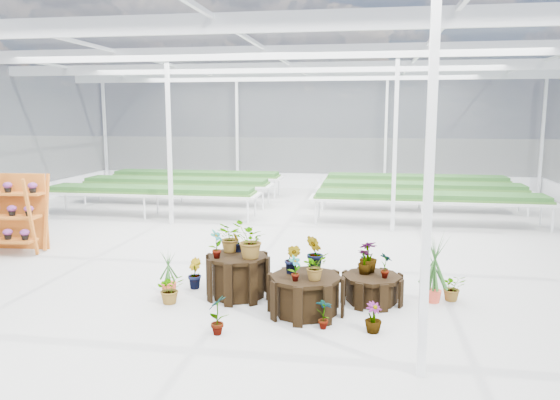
# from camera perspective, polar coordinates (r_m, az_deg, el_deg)

# --- Properties ---
(ground_plane) EXTENTS (24.00, 24.00, 0.00)m
(ground_plane) POSITION_cam_1_polar(r_m,az_deg,el_deg) (10.85, -3.63, -7.19)
(ground_plane) COLOR gray
(ground_plane) RESTS_ON ground
(greenhouse_shell) EXTENTS (18.00, 24.00, 4.50)m
(greenhouse_shell) POSITION_cam_1_polar(r_m,az_deg,el_deg) (10.45, -3.75, 4.75)
(greenhouse_shell) COLOR white
(greenhouse_shell) RESTS_ON ground
(steel_frame) EXTENTS (18.00, 24.00, 4.50)m
(steel_frame) POSITION_cam_1_polar(r_m,az_deg,el_deg) (10.45, -3.75, 4.75)
(steel_frame) COLOR silver
(steel_frame) RESTS_ON ground
(nursery_benches) EXTENTS (16.00, 7.00, 0.84)m
(nursery_benches) POSITION_cam_1_polar(r_m,az_deg,el_deg) (17.70, 1.52, 0.55)
(nursery_benches) COLOR silver
(nursery_benches) RESTS_ON ground
(plinth_tall) EXTENTS (1.10, 1.10, 0.70)m
(plinth_tall) POSITION_cam_1_polar(r_m,az_deg,el_deg) (9.17, -4.41, -7.95)
(plinth_tall) COLOR black
(plinth_tall) RESTS_ON ground
(plinth_mid) EXTENTS (1.22, 1.22, 0.60)m
(plinth_mid) POSITION_cam_1_polar(r_m,az_deg,el_deg) (8.42, 2.69, -9.87)
(plinth_mid) COLOR black
(plinth_mid) RESTS_ON ground
(plinth_low) EXTENTS (1.29, 1.29, 0.44)m
(plinth_low) POSITION_cam_1_polar(r_m,az_deg,el_deg) (9.07, 9.57, -9.12)
(plinth_low) COLOR black
(plinth_low) RESTS_ON ground
(shelf_rack) EXTENTS (1.68, 0.98, 1.71)m
(shelf_rack) POSITION_cam_1_polar(r_m,az_deg,el_deg) (13.31, -26.78, -1.33)
(shelf_rack) COLOR #B2591A
(shelf_rack) RESTS_ON ground
(nursery_plants) EXTENTS (5.11, 3.16, 1.32)m
(nursery_plants) POSITION_cam_1_polar(r_m,az_deg,el_deg) (8.96, 1.30, -6.70)
(nursery_plants) COLOR #265120
(nursery_plants) RESTS_ON ground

